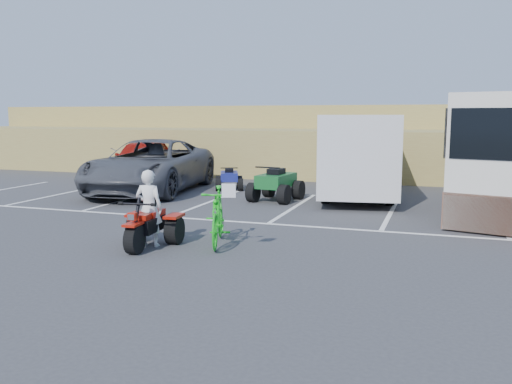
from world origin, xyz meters
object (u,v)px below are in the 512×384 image
(rider, at_px, (149,208))
(quad_atv_blue, at_px, (229,189))
(quad_atv_green, at_px, (276,201))
(cargo_trailer, at_px, (358,153))
(green_dirt_bike, at_px, (218,216))
(red_trike_atv, at_px, (147,247))
(red_car, at_px, (143,159))
(grey_pickup, at_px, (151,166))

(rider, distance_m, quad_atv_blue, 8.58)
(quad_atv_green, bearing_deg, cargo_trailer, 40.68)
(green_dirt_bike, relative_size, quad_atv_blue, 1.53)
(red_trike_atv, relative_size, green_dirt_bike, 0.77)
(cargo_trailer, bearing_deg, red_car, 158.38)
(rider, relative_size, red_car, 0.32)
(rider, xyz_separation_m, red_car, (-6.03, 10.03, 0.05))
(green_dirt_bike, distance_m, cargo_trailer, 7.64)
(green_dirt_bike, xyz_separation_m, red_car, (-7.29, 9.47, 0.24))
(quad_atv_blue, bearing_deg, green_dirt_bike, -92.21)
(quad_atv_blue, height_order, quad_atv_green, quad_atv_green)
(rider, relative_size, quad_atv_blue, 1.21)
(grey_pickup, bearing_deg, red_trike_atv, -68.21)
(red_trike_atv, height_order, grey_pickup, grey_pickup)
(red_trike_atv, bearing_deg, red_car, 115.83)
(rider, distance_m, grey_pickup, 8.04)
(green_dirt_bike, height_order, grey_pickup, grey_pickup)
(green_dirt_bike, distance_m, grey_pickup, 8.29)
(grey_pickup, relative_size, cargo_trailer, 1.09)
(red_trike_atv, height_order, quad_atv_green, quad_atv_green)
(grey_pickup, distance_m, quad_atv_green, 4.80)
(rider, bearing_deg, quad_atv_blue, -84.11)
(grey_pickup, bearing_deg, cargo_trailer, 0.53)
(rider, bearing_deg, red_trike_atv, 90.00)
(rider, xyz_separation_m, quad_atv_blue, (-1.59, 8.39, -0.78))
(red_trike_atv, height_order, green_dirt_bike, green_dirt_bike)
(green_dirt_bike, bearing_deg, cargo_trailer, 59.12)
(red_trike_atv, height_order, cargo_trailer, cargo_trailer)
(green_dirt_bike, distance_m, quad_atv_green, 5.95)
(red_trike_atv, height_order, quad_atv_blue, red_trike_atv)
(quad_atv_blue, bearing_deg, quad_atv_green, -61.93)
(quad_atv_blue, relative_size, quad_atv_green, 0.75)
(rider, height_order, quad_atv_blue, rider)
(red_car, bearing_deg, rider, -73.13)
(cargo_trailer, height_order, quad_atv_green, cargo_trailer)
(green_dirt_bike, bearing_deg, red_trike_atv, -167.88)
(grey_pickup, relative_size, quad_atv_green, 3.78)
(green_dirt_bike, relative_size, red_car, 0.40)
(cargo_trailer, distance_m, quad_atv_blue, 4.84)
(grey_pickup, bearing_deg, green_dirt_bike, -58.26)
(rider, relative_size, quad_atv_green, 0.91)
(rider, xyz_separation_m, green_dirt_bike, (1.26, 0.56, -0.19))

